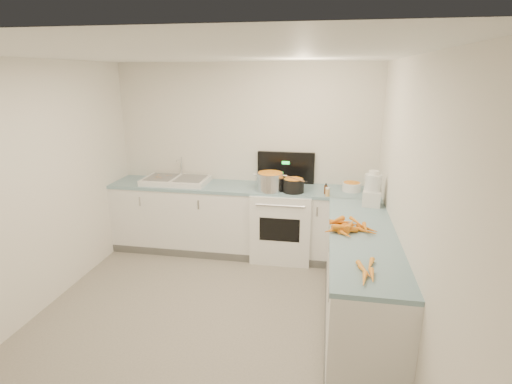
% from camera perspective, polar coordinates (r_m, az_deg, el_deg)
% --- Properties ---
extents(floor, '(3.50, 4.00, 0.00)m').
position_cam_1_polar(floor, '(4.13, -7.14, -18.33)').
color(floor, gray).
rests_on(floor, ground).
extents(ceiling, '(3.50, 4.00, 0.00)m').
position_cam_1_polar(ceiling, '(3.40, -8.72, 18.80)').
color(ceiling, silver).
rests_on(ceiling, ground).
extents(wall_back, '(3.50, 0.00, 2.50)m').
position_cam_1_polar(wall_back, '(5.45, -1.45, 4.84)').
color(wall_back, silver).
rests_on(wall_back, ground).
extents(wall_front, '(3.50, 0.00, 2.50)m').
position_cam_1_polar(wall_front, '(1.97, -26.93, -19.74)').
color(wall_front, silver).
rests_on(wall_front, ground).
extents(wall_left, '(0.00, 4.00, 2.50)m').
position_cam_1_polar(wall_left, '(4.42, -29.99, -0.19)').
color(wall_left, silver).
rests_on(wall_left, ground).
extents(wall_right, '(0.00, 4.00, 2.50)m').
position_cam_1_polar(wall_right, '(3.48, 20.84, -3.13)').
color(wall_right, silver).
rests_on(wall_right, ground).
extents(counter_back, '(3.50, 0.62, 0.94)m').
position_cam_1_polar(counter_back, '(5.38, -2.03, -3.96)').
color(counter_back, white).
rests_on(counter_back, ground).
extents(counter_right, '(0.62, 2.20, 0.94)m').
position_cam_1_polar(counter_right, '(4.02, 14.63, -12.04)').
color(counter_right, white).
rests_on(counter_right, ground).
extents(stove, '(0.76, 0.65, 1.36)m').
position_cam_1_polar(stove, '(5.28, 3.79, -4.34)').
color(stove, white).
rests_on(stove, ground).
extents(sink, '(0.86, 0.52, 0.31)m').
position_cam_1_polar(sink, '(5.48, -11.33, 1.67)').
color(sink, white).
rests_on(sink, counter_back).
extents(steel_pot, '(0.43, 0.43, 0.25)m').
position_cam_1_polar(steel_pot, '(5.01, 2.05, 1.37)').
color(steel_pot, silver).
rests_on(steel_pot, stove).
extents(black_pot, '(0.31, 0.31, 0.19)m').
position_cam_1_polar(black_pot, '(4.97, 5.35, 0.82)').
color(black_pot, black).
rests_on(black_pot, stove).
extents(wooden_spoon, '(0.29, 0.28, 0.02)m').
position_cam_1_polar(wooden_spoon, '(4.94, 5.38, 1.98)').
color(wooden_spoon, '#AD7A47').
rests_on(wooden_spoon, black_pot).
extents(mixing_bowl, '(0.24, 0.24, 0.11)m').
position_cam_1_polar(mixing_bowl, '(5.14, 13.50, 0.74)').
color(mixing_bowl, white).
rests_on(mixing_bowl, counter_back).
extents(extract_bottle, '(0.04, 0.04, 0.11)m').
position_cam_1_polar(extract_bottle, '(4.95, 9.93, 0.33)').
color(extract_bottle, '#593319').
rests_on(extract_bottle, counter_back).
extents(spice_jar, '(0.05, 0.05, 0.09)m').
position_cam_1_polar(spice_jar, '(4.86, 10.19, -0.08)').
color(spice_jar, '#E5B266').
rests_on(spice_jar, counter_back).
extents(food_processor, '(0.22, 0.26, 0.40)m').
position_cam_1_polar(food_processor, '(4.62, 16.30, 0.21)').
color(food_processor, white).
rests_on(food_processor, counter_right).
extents(carrot_pile, '(0.50, 0.46, 0.09)m').
position_cam_1_polar(carrot_pile, '(3.85, 12.85, -4.90)').
color(carrot_pile, orange).
rests_on(carrot_pile, counter_right).
extents(peeled_carrots, '(0.15, 0.44, 0.04)m').
position_cam_1_polar(peeled_carrots, '(3.10, 15.57, -10.87)').
color(peeled_carrots, orange).
rests_on(peeled_carrots, counter_right).
extents(peelings, '(0.21, 0.24, 0.01)m').
position_cam_1_polar(peelings, '(5.55, -13.49, 2.14)').
color(peelings, tan).
rests_on(peelings, sink).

